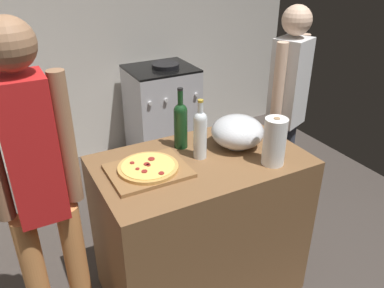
# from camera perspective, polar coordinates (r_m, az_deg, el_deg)

# --- Properties ---
(ground_plane) EXTENTS (4.37, 3.36, 0.02)m
(ground_plane) POSITION_cam_1_polar(r_m,az_deg,el_deg) (3.17, -5.04, -11.66)
(ground_plane) COLOR #3F3833
(kitchen_wall_rear) EXTENTS (4.37, 0.10, 2.60)m
(kitchen_wall_rear) POSITION_cam_1_polar(r_m,az_deg,el_deg) (3.90, -14.66, 16.43)
(kitchen_wall_rear) COLOR beige
(kitchen_wall_rear) RESTS_ON ground_plane
(counter) EXTENTS (1.15, 0.69, 0.93)m
(counter) POSITION_cam_1_polar(r_m,az_deg,el_deg) (2.39, 1.15, -12.03)
(counter) COLOR brown
(counter) RESTS_ON ground_plane
(cutting_board) EXTENTS (0.40, 0.32, 0.02)m
(cutting_board) POSITION_cam_1_polar(r_m,az_deg,el_deg) (2.02, -6.40, -3.90)
(cutting_board) COLOR olive
(cutting_board) RESTS_ON counter
(pizza) EXTENTS (0.31, 0.31, 0.03)m
(pizza) POSITION_cam_1_polar(r_m,az_deg,el_deg) (2.01, -6.43, -3.40)
(pizza) COLOR tan
(pizza) RESTS_ON cutting_board
(mixing_bowl) EXTENTS (0.30, 0.30, 0.18)m
(mixing_bowl) POSITION_cam_1_polar(r_m,az_deg,el_deg) (2.24, 6.66, 1.79)
(mixing_bowl) COLOR #B2B2B7
(mixing_bowl) RESTS_ON counter
(paper_towel_roll) EXTENTS (0.12, 0.12, 0.26)m
(paper_towel_roll) POSITION_cam_1_polar(r_m,az_deg,el_deg) (2.08, 11.96, 0.35)
(paper_towel_roll) COLOR white
(paper_towel_roll) RESTS_ON counter
(wine_bottle_green) EXTENTS (0.08, 0.08, 0.36)m
(wine_bottle_green) POSITION_cam_1_polar(r_m,az_deg,el_deg) (2.19, -1.67, 3.08)
(wine_bottle_green) COLOR #143819
(wine_bottle_green) RESTS_ON counter
(wine_bottle_clear) EXTENTS (0.07, 0.07, 0.34)m
(wine_bottle_clear) POSITION_cam_1_polar(r_m,az_deg,el_deg) (2.08, 1.21, 1.69)
(wine_bottle_clear) COLOR silver
(wine_bottle_clear) RESTS_ON counter
(stove) EXTENTS (0.63, 0.57, 0.97)m
(stove) POSITION_cam_1_polar(r_m,az_deg,el_deg) (3.92, -4.40, 4.60)
(stove) COLOR #B7B7BC
(stove) RESTS_ON ground_plane
(person_in_stripes) EXTENTS (0.38, 0.21, 1.75)m
(person_in_stripes) POSITION_cam_1_polar(r_m,az_deg,el_deg) (1.87, -21.51, -5.78)
(person_in_stripes) COLOR #D88C4C
(person_in_stripes) RESTS_ON ground_plane
(person_in_red) EXTENTS (0.37, 0.27, 1.64)m
(person_in_red) POSITION_cam_1_polar(r_m,az_deg,el_deg) (2.88, 13.67, 5.46)
(person_in_red) COLOR #383D4C
(person_in_red) RESTS_ON ground_plane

